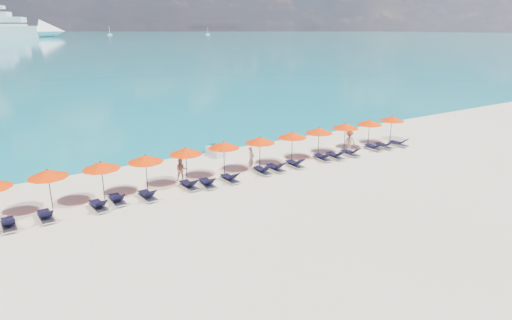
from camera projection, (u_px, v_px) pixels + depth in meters
ground at (283, 192)px, 25.48m from camera, size 1400.00×1400.00×0.00m
sailboat_near at (110, 34)px, 545.16m from camera, size 5.49×1.83×10.07m
sailboat_far at (208, 34)px, 566.17m from camera, size 5.33×1.78×9.78m
jetski at (216, 151)px, 32.74m from camera, size 0.87×2.15×0.76m
beachgoer_a at (251, 159)px, 29.23m from camera, size 0.69×0.64×1.59m
beachgoer_b at (181, 170)px, 27.03m from camera, size 0.82×0.64×1.49m
beachgoer_c at (349, 141)px, 33.48m from camera, size 1.18×0.71×1.70m
umbrella_1 at (48, 174)px, 22.49m from camera, size 2.10×2.10×2.28m
umbrella_2 at (101, 166)px, 23.80m from camera, size 2.10×2.10×2.28m
umbrella_3 at (145, 159)px, 25.05m from camera, size 2.10×2.10×2.28m
umbrella_4 at (186, 151)px, 26.58m from camera, size 2.10×2.10×2.28m
umbrella_5 at (224, 145)px, 27.96m from camera, size 2.10×2.10×2.28m
umbrella_6 at (260, 140)px, 29.19m from camera, size 2.10×2.10×2.28m
umbrella_7 at (292, 135)px, 30.59m from camera, size 2.10×2.10×2.28m
umbrella_8 at (319, 130)px, 31.89m from camera, size 2.10×2.10×2.28m
umbrella_9 at (345, 126)px, 33.38m from camera, size 2.10×2.10×2.28m
umbrella_10 at (370, 122)px, 34.63m from camera, size 2.10×2.10×2.28m
umbrella_11 at (392, 118)px, 36.08m from camera, size 2.10×2.10×2.28m
lounger_1 at (9, 224)px, 20.77m from camera, size 0.67×1.72×0.66m
lounger_2 at (46, 216)px, 21.67m from camera, size 0.72×1.73×0.66m
lounger_3 at (98, 205)px, 22.93m from camera, size 0.79×1.75×0.66m
lounger_4 at (117, 199)px, 23.76m from camera, size 0.65×1.71×0.66m
lounger_5 at (148, 195)px, 24.31m from camera, size 0.73×1.74×0.66m
lounger_6 at (189, 185)px, 25.90m from camera, size 0.76×1.74×0.66m
lounger_7 at (207, 183)px, 26.23m from camera, size 0.74×1.74×0.66m
lounger_8 at (230, 178)px, 27.06m from camera, size 0.70×1.73×0.66m
lounger_9 at (262, 170)px, 28.55m from camera, size 0.64×1.71×0.66m
lounger_10 at (276, 168)px, 29.09m from camera, size 0.67×1.72×0.66m
lounger_11 at (295, 164)px, 29.91m from camera, size 0.64×1.71×0.66m
lounger_12 at (322, 157)px, 31.43m from camera, size 0.76×1.75×0.66m
lounger_13 at (336, 156)px, 31.82m from camera, size 0.73×1.74×0.66m
lounger_14 at (350, 153)px, 32.53m from camera, size 0.69×1.72×0.66m
lounger_15 at (374, 147)px, 34.07m from camera, size 0.67×1.72×0.66m
lounger_16 at (384, 146)px, 34.55m from camera, size 0.68×1.72×0.66m
lounger_17 at (399, 143)px, 35.22m from camera, size 0.76×1.75×0.66m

